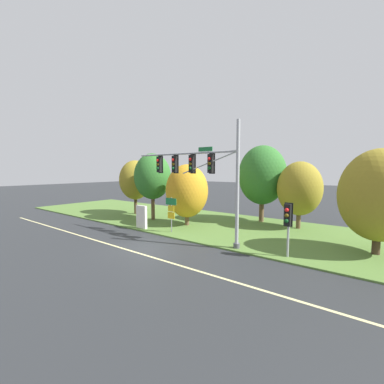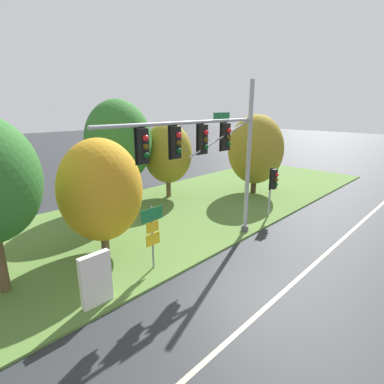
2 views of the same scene
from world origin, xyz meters
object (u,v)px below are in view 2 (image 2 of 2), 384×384
route_sign_post (152,229)px  tree_tall_centre (168,153)px  tree_behind_signpost (101,190)px  info_kiosk (96,280)px  traffic_signal_mast (213,149)px  tree_right_far (256,150)px  pedestrian_signal_near_kerb (273,182)px  tree_mid_verge (119,142)px

route_sign_post → tree_tall_centre: bearing=44.8°
tree_behind_signpost → info_kiosk: size_ratio=2.82×
traffic_signal_mast → tree_right_far: (9.80, 3.93, -1.39)m
pedestrian_signal_near_kerb → tree_behind_signpost: tree_behind_signpost is taller
info_kiosk → tree_right_far: bearing=13.8°
tree_tall_centre → pedestrian_signal_near_kerb: bearing=-79.0°
tree_mid_verge → tree_right_far: bearing=-28.5°
pedestrian_signal_near_kerb → route_sign_post: pedestrian_signal_near_kerb is taller
tree_tall_centre → info_kiosk: (-10.39, -7.94, -2.38)m
tree_tall_centre → tree_behind_signpost: bearing=-150.2°
tree_mid_verge → info_kiosk: size_ratio=3.75×
tree_mid_verge → tree_tall_centre: bearing=-13.2°
tree_behind_signpost → route_sign_post: bearing=-76.7°
tree_behind_signpost → tree_right_far: 13.61m
route_sign_post → tree_mid_verge: tree_mid_verge is taller
traffic_signal_mast → pedestrian_signal_near_kerb: bearing=1.3°
pedestrian_signal_near_kerb → tree_mid_verge: size_ratio=0.43×
tree_mid_verge → tree_tall_centre: tree_mid_verge is taller
pedestrian_signal_near_kerb → tree_right_far: tree_right_far is taller
tree_right_far → info_kiosk: tree_right_far is taller
tree_mid_verge → tree_tall_centre: (3.58, -0.84, -1.04)m
traffic_signal_mast → pedestrian_signal_near_kerb: traffic_signal_mast is taller
pedestrian_signal_near_kerb → tree_behind_signpost: bearing=161.8°
route_sign_post → tree_mid_verge: 9.53m
tree_tall_centre → traffic_signal_mast: bearing=-118.7°
tree_mid_verge → tree_right_far: size_ratio=1.17×
traffic_signal_mast → tree_tall_centre: 9.23m
tree_mid_verge → tree_right_far: tree_mid_verge is taller
route_sign_post → tree_behind_signpost: (-0.66, 2.77, 1.25)m
tree_mid_verge → info_kiosk: (-6.82, -8.78, -3.42)m
pedestrian_signal_near_kerb → route_sign_post: (-9.03, 0.41, -0.44)m
pedestrian_signal_near_kerb → info_kiosk: bearing=-179.6°
pedestrian_signal_near_kerb → tree_tall_centre: bearing=101.0°
pedestrian_signal_near_kerb → info_kiosk: pedestrian_signal_near_kerb is taller
tree_mid_verge → tree_right_far: 10.29m
pedestrian_signal_near_kerb → tree_behind_signpost: 10.23m
tree_tall_centre → route_sign_post: bearing=-135.2°
route_sign_post → tree_tall_centre: tree_tall_centre is taller
route_sign_post → tree_mid_verge: (3.92, 8.28, 2.59)m
route_sign_post → tree_right_far: bearing=14.7°
tree_tall_centre → info_kiosk: size_ratio=2.93×
tree_behind_signpost → info_kiosk: 4.47m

